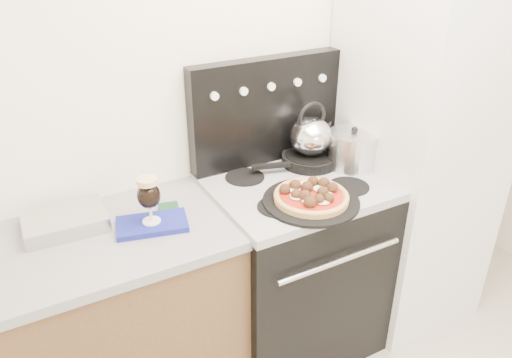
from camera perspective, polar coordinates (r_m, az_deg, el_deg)
room_shell at (r=1.47m, az=21.38°, el=-3.83°), size 3.52×3.01×2.52m
base_cabinet at (r=2.27m, az=-21.72°, el=-17.59°), size 1.45×0.60×0.86m
countertop at (r=1.99m, az=-23.97°, el=-8.29°), size 1.48×0.63×0.04m
stove_body at (r=2.50m, az=4.17°, el=-10.11°), size 0.76×0.65×0.88m
cooktop at (r=2.25m, az=4.56°, el=-0.82°), size 0.76×0.65×0.04m
backguard at (r=2.35m, az=1.14°, el=7.78°), size 0.76×0.08×0.50m
fridge at (r=2.63m, az=17.82°, el=3.46°), size 0.64×0.68×1.90m
foil_sheet at (r=2.07m, az=-20.97°, el=-4.50°), size 0.32×0.24×0.06m
oven_mitt at (r=1.99m, az=-11.80°, el=-5.08°), size 0.30×0.22×0.02m
beer_glass at (r=1.94m, az=-12.10°, el=-2.39°), size 0.10×0.10×0.19m
pizza_pan at (r=2.09m, az=6.30°, el=-2.52°), size 0.48×0.48×0.01m
pizza at (r=2.07m, az=6.34°, el=-1.84°), size 0.40×0.40×0.04m
skillet at (r=2.41m, az=6.15°, el=2.27°), size 0.33×0.33×0.05m
tea_kettle at (r=2.36m, az=6.31°, el=5.22°), size 0.23×0.23×0.22m
stock_pot at (r=2.39m, az=10.98°, el=3.22°), size 0.25×0.25×0.16m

